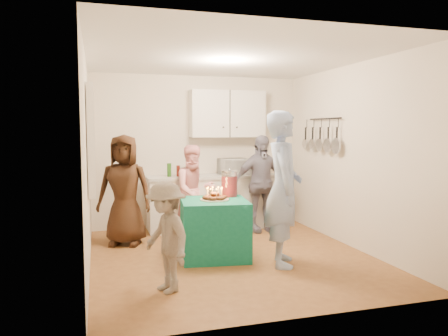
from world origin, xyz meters
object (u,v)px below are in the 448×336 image
object	(u,v)px
microwave	(234,167)
punch_jar	(229,184)
child_near_left	(166,237)
man_birthday	(283,189)
woman_back_right	(260,183)
woman_back_left	(125,190)
party_table	(214,229)
counter	(213,203)
woman_back_center	(195,190)

from	to	relation	value
microwave	punch_jar	bearing A→B (deg)	-120.41
punch_jar	child_near_left	world-z (taller)	child_near_left
punch_jar	man_birthday	xyz separation A→B (m)	(0.45, -0.79, 0.02)
woman_back_right	woman_back_left	bearing A→B (deg)	-178.08
woman_back_right	party_table	bearing A→B (deg)	-136.59
counter	man_birthday	bearing A→B (deg)	-82.02
party_table	punch_jar	bearing A→B (deg)	40.80
counter	party_table	world-z (taller)	counter
man_birthday	woman_back_left	bearing A→B (deg)	67.93
counter	woman_back_left	size ratio (longest dim) A/B	1.37
punch_jar	woman_back_left	distance (m)	1.56
microwave	counter	bearing A→B (deg)	169.75
microwave	man_birthday	size ratio (longest dim) A/B	0.26
microwave	party_table	distance (m)	1.96
woman_back_left	woman_back_center	bearing A→B (deg)	32.88
punch_jar	woman_back_left	bearing A→B (deg)	151.60
man_birthday	woman_back_center	bearing A→B (deg)	39.68
woman_back_center	child_near_left	size ratio (longest dim) A/B	1.25
microwave	man_birthday	distance (m)	2.21
party_table	woman_back_right	xyz separation A→B (m)	(1.11, 1.21, 0.42)
microwave	child_near_left	size ratio (longest dim) A/B	0.43
counter	woman_back_center	bearing A→B (deg)	-135.78
woman_back_left	man_birthday	bearing A→B (deg)	-21.24
punch_jar	woman_back_center	world-z (taller)	woman_back_center
counter	woman_back_right	world-z (taller)	woman_back_right
child_near_left	woman_back_right	bearing A→B (deg)	120.36
woman_back_left	punch_jar	bearing A→B (deg)	-9.56
man_birthday	woman_back_right	world-z (taller)	man_birthday
punch_jar	man_birthday	bearing A→B (deg)	-60.29
woman_back_left	woman_back_center	distance (m)	1.14
counter	party_table	bearing A→B (deg)	-104.33
microwave	woman_back_right	world-z (taller)	woman_back_right
party_table	man_birthday	size ratio (longest dim) A/B	0.45
woman_back_center	woman_back_left	bearing A→B (deg)	-174.91
party_table	man_birthday	xyz separation A→B (m)	(0.73, -0.55, 0.57)
party_table	man_birthday	world-z (taller)	man_birthday
counter	woman_back_center	xyz separation A→B (m)	(-0.41, -0.40, 0.29)
man_birthday	party_table	bearing A→B (deg)	71.11
woman_back_center	child_near_left	bearing A→B (deg)	-118.30
counter	woman_back_right	distance (m)	0.90
microwave	child_near_left	distance (m)	3.19
counter	child_near_left	bearing A→B (deg)	-114.24
counter	woman_back_center	distance (m)	0.64
party_table	woman_back_center	world-z (taller)	woman_back_center
woman_back_right	microwave	bearing A→B (deg)	121.16
microwave	child_near_left	bearing A→B (deg)	-130.75
counter	child_near_left	world-z (taller)	child_near_left
party_table	woman_back_right	size ratio (longest dim) A/B	0.53
man_birthday	woman_back_left	distance (m)	2.39
counter	party_table	size ratio (longest dim) A/B	2.59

